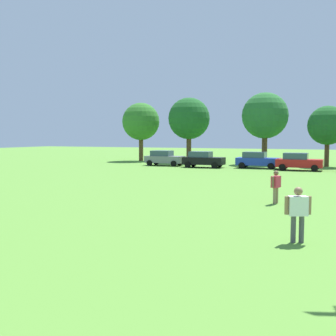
{
  "coord_description": "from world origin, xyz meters",
  "views": [
    {
      "loc": [
        9.22,
        1.52,
        3.31
      ],
      "look_at": [
        4.99,
        11.37,
        2.48
      ],
      "focal_mm": 44.38,
      "sensor_mm": 36.0,
      "label": 1
    }
  ],
  "objects_px": {
    "tree_left": "(189,119)",
    "parked_car_gray_0": "(164,158)",
    "tree_far_left": "(141,122)",
    "tree_center": "(265,116)",
    "parked_car_black_1": "(203,159)",
    "parked_car_blue_2": "(257,160)",
    "parked_car_red_3": "(298,162)",
    "tree_right": "(328,126)",
    "bystander_near_trees": "(276,184)",
    "adult_bystander": "(298,210)"
  },
  "relations": [
    {
      "from": "adult_bystander",
      "to": "bystander_near_trees",
      "type": "relative_size",
      "value": 1.07
    },
    {
      "from": "parked_car_red_3",
      "to": "tree_left",
      "type": "height_order",
      "value": "tree_left"
    },
    {
      "from": "parked_car_gray_0",
      "to": "parked_car_black_1",
      "type": "xyz_separation_m",
      "value": [
        4.88,
        -0.88,
        0.0
      ]
    },
    {
      "from": "adult_bystander",
      "to": "parked_car_blue_2",
      "type": "bearing_deg",
      "value": 80.21
    },
    {
      "from": "parked_car_black_1",
      "to": "bystander_near_trees",
      "type": "bearing_deg",
      "value": -62.85
    },
    {
      "from": "adult_bystander",
      "to": "tree_left",
      "type": "distance_m",
      "value": 39.81
    },
    {
      "from": "parked_car_red_3",
      "to": "tree_right",
      "type": "xyz_separation_m",
      "value": [
        2.29,
        6.26,
        3.57
      ]
    },
    {
      "from": "adult_bystander",
      "to": "parked_car_black_1",
      "type": "bearing_deg",
      "value": 90.6
    },
    {
      "from": "parked_car_blue_2",
      "to": "tree_left",
      "type": "distance_m",
      "value": 12.55
    },
    {
      "from": "parked_car_gray_0",
      "to": "parked_car_blue_2",
      "type": "distance_m",
      "value": 10.36
    },
    {
      "from": "parked_car_gray_0",
      "to": "parked_car_blue_2",
      "type": "relative_size",
      "value": 1.0
    },
    {
      "from": "tree_center",
      "to": "tree_left",
      "type": "bearing_deg",
      "value": -178.09
    },
    {
      "from": "tree_left",
      "to": "parked_car_gray_0",
      "type": "bearing_deg",
      "value": -94.73
    },
    {
      "from": "adult_bystander",
      "to": "parked_car_gray_0",
      "type": "bearing_deg",
      "value": 97.52
    },
    {
      "from": "parked_car_blue_2",
      "to": "tree_left",
      "type": "relative_size",
      "value": 0.53
    },
    {
      "from": "bystander_near_trees",
      "to": "tree_far_left",
      "type": "relative_size",
      "value": 0.21
    },
    {
      "from": "parked_car_blue_2",
      "to": "tree_left",
      "type": "bearing_deg",
      "value": 147.32
    },
    {
      "from": "bystander_near_trees",
      "to": "tree_far_left",
      "type": "height_order",
      "value": "tree_far_left"
    },
    {
      "from": "parked_car_red_3",
      "to": "tree_center",
      "type": "distance_m",
      "value": 10.19
    },
    {
      "from": "parked_car_gray_0",
      "to": "tree_left",
      "type": "bearing_deg",
      "value": 85.27
    },
    {
      "from": "bystander_near_trees",
      "to": "parked_car_black_1",
      "type": "distance_m",
      "value": 23.57
    },
    {
      "from": "parked_car_black_1",
      "to": "parked_car_red_3",
      "type": "relative_size",
      "value": 1.0
    },
    {
      "from": "tree_far_left",
      "to": "tree_center",
      "type": "bearing_deg",
      "value": -0.52
    },
    {
      "from": "tree_far_left",
      "to": "tree_center",
      "type": "height_order",
      "value": "tree_center"
    },
    {
      "from": "bystander_near_trees",
      "to": "tree_far_left",
      "type": "bearing_deg",
      "value": -125.51
    },
    {
      "from": "parked_car_black_1",
      "to": "tree_left",
      "type": "bearing_deg",
      "value": 120.33
    },
    {
      "from": "parked_car_red_3",
      "to": "tree_left",
      "type": "distance_m",
      "value": 16.49
    },
    {
      "from": "adult_bystander",
      "to": "tree_right",
      "type": "bearing_deg",
      "value": 67.69
    },
    {
      "from": "tree_center",
      "to": "parked_car_blue_2",
      "type": "bearing_deg",
      "value": -86.13
    },
    {
      "from": "bystander_near_trees",
      "to": "tree_far_left",
      "type": "xyz_separation_m",
      "value": [
        -22.07,
        28.85,
        4.24
      ]
    },
    {
      "from": "bystander_near_trees",
      "to": "parked_car_gray_0",
      "type": "distance_m",
      "value": 26.86
    },
    {
      "from": "bystander_near_trees",
      "to": "tree_right",
      "type": "distance_m",
      "value": 27.51
    },
    {
      "from": "parked_car_gray_0",
      "to": "parked_car_red_3",
      "type": "xyz_separation_m",
      "value": [
        14.55,
        -0.84,
        0.0
      ]
    },
    {
      "from": "parked_car_black_1",
      "to": "tree_far_left",
      "type": "distance_m",
      "value": 14.46
    },
    {
      "from": "tree_far_left",
      "to": "parked_car_gray_0",
      "type": "bearing_deg",
      "value": -47.38
    },
    {
      "from": "bystander_near_trees",
      "to": "tree_center",
      "type": "relative_size",
      "value": 0.19
    },
    {
      "from": "tree_center",
      "to": "adult_bystander",
      "type": "bearing_deg",
      "value": -78.24
    },
    {
      "from": "parked_car_gray_0",
      "to": "adult_bystander",
      "type": "bearing_deg",
      "value": -59.21
    },
    {
      "from": "parked_car_red_3",
      "to": "tree_center",
      "type": "height_order",
      "value": "tree_center"
    },
    {
      "from": "parked_car_gray_0",
      "to": "tree_center",
      "type": "xyz_separation_m",
      "value": [
        9.91,
        6.85,
        4.81
      ]
    },
    {
      "from": "parked_car_red_3",
      "to": "tree_right",
      "type": "relative_size",
      "value": 0.66
    },
    {
      "from": "bystander_near_trees",
      "to": "tree_left",
      "type": "bearing_deg",
      "value": -134.93
    },
    {
      "from": "bystander_near_trees",
      "to": "tree_center",
      "type": "height_order",
      "value": "tree_center"
    },
    {
      "from": "tree_left",
      "to": "parked_car_red_3",
      "type": "bearing_deg",
      "value": -27.76
    },
    {
      "from": "parked_car_gray_0",
      "to": "tree_far_left",
      "type": "distance_m",
      "value": 10.46
    },
    {
      "from": "adult_bystander",
      "to": "parked_car_gray_0",
      "type": "distance_m",
      "value": 34.04
    },
    {
      "from": "adult_bystander",
      "to": "parked_car_blue_2",
      "type": "height_order",
      "value": "adult_bystander"
    },
    {
      "from": "parked_car_blue_2",
      "to": "parked_car_red_3",
      "type": "xyz_separation_m",
      "value": [
        4.19,
        -1.08,
        0.0
      ]
    },
    {
      "from": "tree_far_left",
      "to": "tree_right",
      "type": "relative_size",
      "value": 1.18
    },
    {
      "from": "parked_car_blue_2",
      "to": "parked_car_red_3",
      "type": "relative_size",
      "value": 1.0
    }
  ]
}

